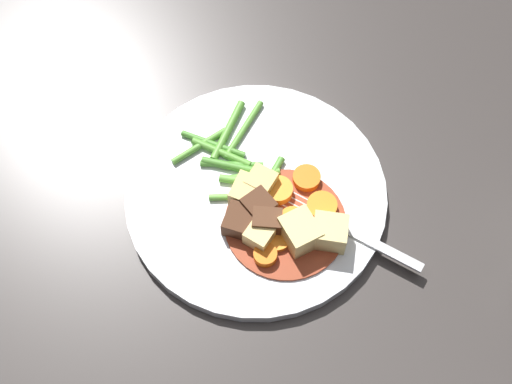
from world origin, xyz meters
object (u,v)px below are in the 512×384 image
at_px(carrot_slice_2, 276,237).
at_px(meat_chunk_0, 241,222).
at_px(potato_chunk_4, 301,232).
at_px(carrot_slice_0, 278,191).
at_px(carrot_slice_5, 265,255).
at_px(carrot_slice_4, 306,179).
at_px(meat_chunk_2, 267,222).
at_px(carrot_slice_3, 293,221).
at_px(potato_chunk_1, 259,181).
at_px(potato_chunk_3, 249,194).
at_px(dinner_plate, 256,195).
at_px(fork, 341,226).
at_px(potato_chunk_2, 259,236).
at_px(meat_chunk_1, 259,207).
at_px(potato_chunk_0, 330,232).
at_px(carrot_slice_1, 322,207).

distance_m(carrot_slice_2, meat_chunk_0, 0.04).
bearing_deg(potato_chunk_4, carrot_slice_2, -127.60).
bearing_deg(carrot_slice_0, carrot_slice_5, -50.09).
xyz_separation_m(carrot_slice_4, meat_chunk_2, (0.02, -0.07, 0.01)).
height_order(carrot_slice_3, carrot_slice_5, carrot_slice_5).
distance_m(carrot_slice_4, meat_chunk_0, 0.09).
height_order(carrot_slice_2, meat_chunk_0, meat_chunk_0).
bearing_deg(potato_chunk_1, carrot_slice_5, -35.01).
height_order(carrot_slice_3, meat_chunk_0, meat_chunk_0).
bearing_deg(carrot_slice_2, carrot_slice_5, -66.79).
bearing_deg(carrot_slice_0, potato_chunk_3, -118.36).
bearing_deg(carrot_slice_5, potato_chunk_4, 82.24).
xyz_separation_m(dinner_plate, carrot_slice_4, (0.02, 0.05, 0.01)).
relative_size(carrot_slice_0, fork, 0.18).
bearing_deg(carrot_slice_2, potato_chunk_2, -120.32).
relative_size(dinner_plate, potato_chunk_4, 7.30).
bearing_deg(meat_chunk_1, carrot_slice_3, 32.41).
height_order(meat_chunk_1, fork, meat_chunk_1).
bearing_deg(carrot_slice_0, potato_chunk_0, 5.26).
relative_size(potato_chunk_4, meat_chunk_0, 1.17).
xyz_separation_m(carrot_slice_3, potato_chunk_2, (-0.01, -0.04, 0.01)).
distance_m(carrot_slice_3, meat_chunk_1, 0.04).
relative_size(carrot_slice_0, carrot_slice_2, 0.92).
height_order(carrot_slice_0, carrot_slice_4, carrot_slice_0).
bearing_deg(meat_chunk_2, carrot_slice_4, 103.28).
distance_m(carrot_slice_3, potato_chunk_1, 0.06).
bearing_deg(carrot_slice_2, carrot_slice_3, 96.24).
relative_size(carrot_slice_3, potato_chunk_1, 1.05).
xyz_separation_m(potato_chunk_1, fork, (0.09, 0.04, -0.01)).
xyz_separation_m(carrot_slice_1, potato_chunk_0, (0.03, -0.02, 0.01)).
bearing_deg(potato_chunk_2, potato_chunk_3, 152.95).
bearing_deg(fork, carrot_slice_5, -105.41).
height_order(carrot_slice_1, potato_chunk_4, potato_chunk_4).
height_order(carrot_slice_1, carrot_slice_5, same).
bearing_deg(potato_chunk_2, carrot_slice_5, -21.40).
distance_m(dinner_plate, carrot_slice_4, 0.06).
bearing_deg(carrot_slice_0, fork, 19.51).
xyz_separation_m(carrot_slice_4, meat_chunk_0, (-0.00, -0.09, 0.01)).
bearing_deg(meat_chunk_1, potato_chunk_2, -38.42).
height_order(carrot_slice_2, potato_chunk_3, potato_chunk_3).
relative_size(dinner_plate, fork, 1.66).
bearing_deg(meat_chunk_1, potato_chunk_4, 16.68).
height_order(carrot_slice_3, meat_chunk_1, meat_chunk_1).
bearing_deg(carrot_slice_4, potato_chunk_3, -110.11).
xyz_separation_m(dinner_plate, potato_chunk_1, (-0.00, 0.01, 0.02)).
bearing_deg(potato_chunk_1, carrot_slice_4, 57.42).
distance_m(carrot_slice_2, carrot_slice_5, 0.02).
distance_m(carrot_slice_4, potato_chunk_2, 0.09).
relative_size(carrot_slice_1, carrot_slice_3, 1.10).
bearing_deg(potato_chunk_1, potato_chunk_2, -39.15).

